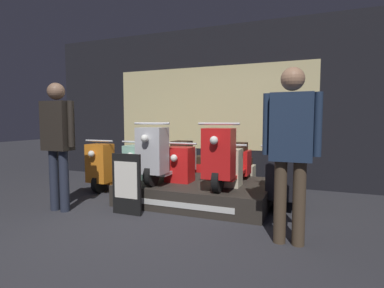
% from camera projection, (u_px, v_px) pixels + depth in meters
% --- Properties ---
extents(ground_plane, '(30.00, 30.00, 0.00)m').
position_uv_depth(ground_plane, '(126.00, 232.00, 3.49)').
color(ground_plane, '#2D2D33').
extents(shop_wall_back, '(7.64, 0.09, 3.20)m').
position_uv_depth(shop_wall_back, '(210.00, 106.00, 6.24)').
color(shop_wall_back, black).
rests_on(shop_wall_back, ground_plane).
extents(display_platform, '(2.27, 1.55, 0.32)m').
position_uv_depth(display_platform, '(198.00, 191.00, 4.80)').
color(display_platform, '#2D2823').
rests_on(display_platform, ground_plane).
extents(scooter_display_left, '(0.58, 1.57, 0.95)m').
position_uv_depth(scooter_display_left, '(168.00, 157.00, 4.92)').
color(scooter_display_left, black).
rests_on(scooter_display_left, display_platform).
extents(scooter_display_right, '(0.58, 1.57, 0.95)m').
position_uv_depth(scooter_display_right, '(228.00, 160.00, 4.54)').
color(scooter_display_right, black).
rests_on(scooter_display_right, display_platform).
extents(scooter_backrow_0, '(0.58, 1.57, 0.95)m').
position_uv_depth(scooter_backrow_0, '(117.00, 167.00, 5.84)').
color(scooter_backrow_0, black).
rests_on(scooter_backrow_0, ground_plane).
extents(scooter_backrow_1, '(0.58, 1.57, 0.95)m').
position_uv_depth(scooter_backrow_1, '(153.00, 170.00, 5.56)').
color(scooter_backrow_1, black).
rests_on(scooter_backrow_1, ground_plane).
extents(scooter_backrow_2, '(0.58, 1.57, 0.95)m').
position_uv_depth(scooter_backrow_2, '(192.00, 172.00, 5.27)').
color(scooter_backrow_2, black).
rests_on(scooter_backrow_2, ground_plane).
extents(scooter_backrow_3, '(0.58, 1.57, 0.95)m').
position_uv_depth(scooter_backrow_3, '(235.00, 175.00, 4.98)').
color(scooter_backrow_3, black).
rests_on(scooter_backrow_3, ground_plane).
extents(scooter_backrow_4, '(0.58, 1.57, 0.95)m').
position_uv_depth(scooter_backrow_4, '(284.00, 179.00, 4.69)').
color(scooter_backrow_4, black).
rests_on(scooter_backrow_4, ground_plane).
extents(person_left_browsing, '(0.57, 0.24, 1.82)m').
position_uv_depth(person_left_browsing, '(58.00, 136.00, 4.23)').
color(person_left_browsing, '#232838').
rests_on(person_left_browsing, ground_plane).
extents(person_right_browsing, '(0.58, 0.24, 1.84)m').
position_uv_depth(person_right_browsing, '(291.00, 141.00, 3.07)').
color(person_right_browsing, '#473828').
rests_on(person_right_browsing, ground_plane).
extents(price_sign_board, '(0.44, 0.04, 0.84)m').
position_uv_depth(price_sign_board, '(127.00, 184.00, 4.11)').
color(price_sign_board, black).
rests_on(price_sign_board, ground_plane).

